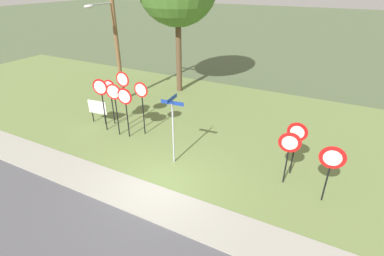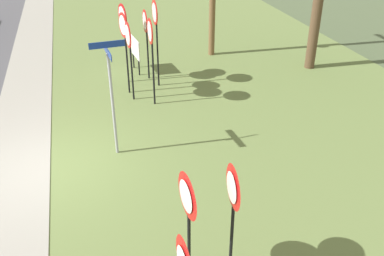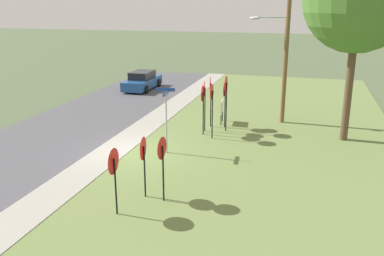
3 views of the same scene
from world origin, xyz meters
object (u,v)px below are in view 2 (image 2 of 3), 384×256
at_px(stop_sign_near_right, 129,44).
at_px(stop_sign_near_left, 123,26).
at_px(yield_sign_near_left, 232,197).
at_px(yield_sign_near_right, 187,204).
at_px(stop_sign_far_right, 124,35).
at_px(notice_board, 135,49).
at_px(stop_sign_center_tall, 146,29).
at_px(stop_sign_far_left, 156,24).
at_px(stop_sign_far_center, 151,43).
at_px(street_name_post, 111,90).

bearing_deg(stop_sign_near_right, stop_sign_near_left, 174.23).
relative_size(yield_sign_near_left, yield_sign_near_right, 1.04).
xyz_separation_m(stop_sign_far_right, notice_board, (-1.79, 0.56, -1.09)).
distance_m(stop_sign_near_left, stop_sign_center_tall, 0.78).
bearing_deg(stop_sign_far_left, stop_sign_far_center, -17.46).
xyz_separation_m(stop_sign_far_left, stop_sign_center_tall, (-0.72, -0.21, -0.35)).
bearing_deg(stop_sign_far_center, yield_sign_near_right, -6.70).
height_order(stop_sign_near_left, yield_sign_near_left, stop_sign_near_left).
xyz_separation_m(yield_sign_near_left, yield_sign_near_right, (-0.12, -0.71, -0.08)).
bearing_deg(yield_sign_near_right, notice_board, 169.82).
height_order(stop_sign_far_left, notice_board, stop_sign_far_left).
distance_m(stop_sign_far_left, stop_sign_center_tall, 0.82).
distance_m(stop_sign_far_center, stop_sign_center_tall, 2.12).
bearing_deg(notice_board, stop_sign_far_left, 12.44).
xyz_separation_m(stop_sign_near_right, yield_sign_near_left, (7.54, 0.54, -0.16)).
height_order(stop_sign_near_right, notice_board, stop_sign_near_right).
bearing_deg(street_name_post, yield_sign_near_right, 4.41).
height_order(yield_sign_near_right, street_name_post, street_name_post).
relative_size(stop_sign_far_right, street_name_post, 0.90).
distance_m(stop_sign_near_left, stop_sign_far_center, 2.05).
relative_size(stop_sign_near_right, yield_sign_near_right, 1.16).
distance_m(stop_sign_far_center, yield_sign_near_right, 6.96).
bearing_deg(stop_sign_center_tall, stop_sign_far_center, -6.63).
xyz_separation_m(stop_sign_far_left, yield_sign_near_left, (8.41, -0.46, -0.45)).
bearing_deg(street_name_post, notice_board, 161.36).
bearing_deg(stop_sign_far_right, yield_sign_near_left, -7.19).
relative_size(stop_sign_near_right, yield_sign_near_left, 1.11).
bearing_deg(street_name_post, stop_sign_near_right, 159.74).
relative_size(stop_sign_near_right, stop_sign_far_right, 0.95).
bearing_deg(stop_sign_near_right, notice_board, 163.98).
bearing_deg(yield_sign_near_right, yield_sign_near_left, 74.38).
distance_m(stop_sign_near_left, yield_sign_near_left, 9.02).
bearing_deg(stop_sign_center_tall, street_name_post, -20.57).
height_order(yield_sign_near_left, street_name_post, street_name_post).
xyz_separation_m(stop_sign_center_tall, street_name_post, (4.64, -1.65, -0.02)).
height_order(stop_sign_near_left, stop_sign_center_tall, stop_sign_near_left).
relative_size(street_name_post, notice_board, 2.34).
height_order(stop_sign_far_right, street_name_post, street_name_post).
bearing_deg(stop_sign_near_right, street_name_post, -19.79).
height_order(stop_sign_far_left, yield_sign_near_left, stop_sign_far_left).
distance_m(yield_sign_near_left, street_name_post, 4.70).
distance_m(stop_sign_near_right, stop_sign_center_tall, 1.77).
relative_size(yield_sign_near_right, notice_board, 1.71).
relative_size(stop_sign_near_left, stop_sign_far_center, 1.00).
distance_m(stop_sign_center_tall, yield_sign_near_right, 9.06).
relative_size(stop_sign_center_tall, yield_sign_near_left, 1.08).
bearing_deg(yield_sign_near_right, stop_sign_far_center, 167.52).
bearing_deg(stop_sign_center_tall, notice_board, -160.43).
bearing_deg(stop_sign_center_tall, yield_sign_near_left, -2.62).
xyz_separation_m(stop_sign_near_right, stop_sign_far_left, (-0.87, 1.00, 0.29)).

